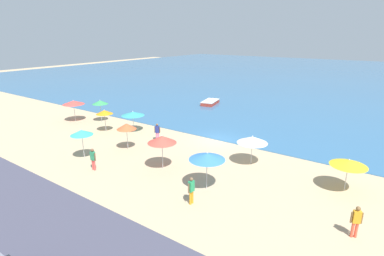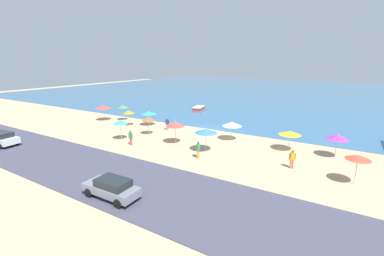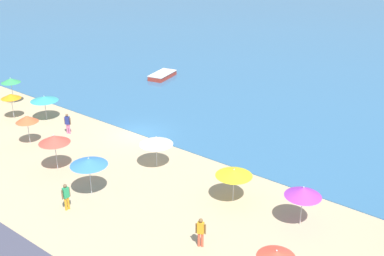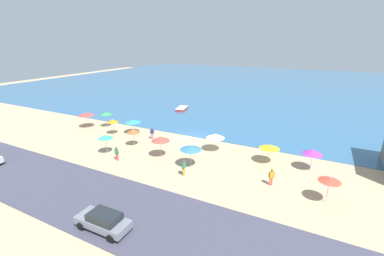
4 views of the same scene
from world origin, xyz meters
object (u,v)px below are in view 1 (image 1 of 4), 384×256
beach_umbrella_0 (82,133)px  bather_2 (157,131)px  beach_umbrella_2 (100,102)px  bather_3 (356,220)px  bather_0 (191,189)px  beach_umbrella_1 (349,163)px  bather_1 (93,158)px  beach_umbrella_10 (207,156)px  beach_umbrella_9 (104,112)px  beach_umbrella_3 (162,139)px  beach_umbrella_4 (126,126)px  beach_umbrella_11 (73,102)px  beach_umbrella_7 (133,114)px  skiff_nearshore (210,102)px  beach_umbrella_6 (252,140)px

beach_umbrella_0 → bather_2: size_ratio=1.46×
beach_umbrella_2 → bather_3: (27.23, -6.35, -1.33)m
bather_0 → bather_2: (-9.06, 7.26, -0.01)m
beach_umbrella_1 → bather_1: (-15.95, -7.37, -1.01)m
beach_umbrella_0 → beach_umbrella_10: beach_umbrella_10 is taller
beach_umbrella_9 → beach_umbrella_2: bearing=147.3°
beach_umbrella_3 → beach_umbrella_4: 5.35m
beach_umbrella_0 → bather_3: size_ratio=1.45×
bather_1 → bather_2: 7.63m
bather_0 → bather_3: 8.72m
beach_umbrella_11 → bather_1: size_ratio=1.48×
beach_umbrella_3 → bather_2: size_ratio=1.56×
beach_umbrella_0 → beach_umbrella_7: size_ratio=1.06×
beach_umbrella_3 → beach_umbrella_4: beach_umbrella_3 is taller
beach_umbrella_2 → beach_umbrella_7: 5.78m
bather_3 → skiff_nearshore: (-21.59, 21.30, -0.66)m
beach_umbrella_7 → skiff_nearshore: bearing=90.4°
beach_umbrella_0 → bather_1: bearing=-20.9°
beach_umbrella_2 → beach_umbrella_6: beach_umbrella_2 is taller
beach_umbrella_9 → skiff_nearshore: bearing=82.4°
beach_umbrella_2 → bather_0: bearing=-24.3°
beach_umbrella_4 → beach_umbrella_7: (-3.23, 3.89, -0.18)m
beach_umbrella_2 → bather_0: size_ratio=1.49×
beach_umbrella_9 → beach_umbrella_10: size_ratio=0.92×
beach_umbrella_6 → skiff_nearshore: 21.07m
beach_umbrella_6 → bather_1: 12.11m
beach_umbrella_2 → beach_umbrella_4: beach_umbrella_2 is taller
beach_umbrella_0 → bather_0: bearing=-3.0°
beach_umbrella_3 → beach_umbrella_11: beach_umbrella_3 is taller
beach_umbrella_2 → skiff_nearshore: 16.11m
beach_umbrella_2 → beach_umbrella_4: (8.98, -4.37, -0.20)m
beach_umbrella_7 → beach_umbrella_1: bearing=-2.8°
beach_umbrella_7 → beach_umbrella_11: size_ratio=0.95×
beach_umbrella_3 → beach_umbrella_10: (4.37, -0.70, -0.05)m
beach_umbrella_4 → bather_1: (1.10, -4.48, -1.15)m
beach_umbrella_3 → bather_3: beach_umbrella_3 is taller
beach_umbrella_2 → bather_2: 9.88m
beach_umbrella_4 → beach_umbrella_7: beach_umbrella_4 is taller
beach_umbrella_1 → beach_umbrella_2: beach_umbrella_2 is taller
beach_umbrella_2 → beach_umbrella_7: size_ratio=1.09×
beach_umbrella_7 → skiff_nearshore: (-0.11, 15.43, -1.61)m
bather_2 → bather_3: bearing=-16.3°
beach_umbrella_11 → beach_umbrella_2: bearing=30.2°
beach_umbrella_11 → bather_0: 22.63m
beach_umbrella_0 → bather_2: (2.11, 6.67, -1.27)m
bather_3 → skiff_nearshore: 30.33m
beach_umbrella_1 → bather_2: size_ratio=1.32×
beach_umbrella_10 → bather_0: size_ratio=1.48×
beach_umbrella_1 → beach_umbrella_10: beach_umbrella_10 is taller
beach_umbrella_4 → bather_0: beach_umbrella_4 is taller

